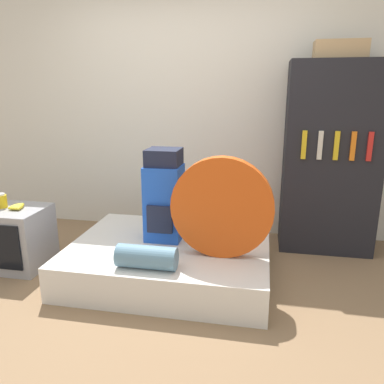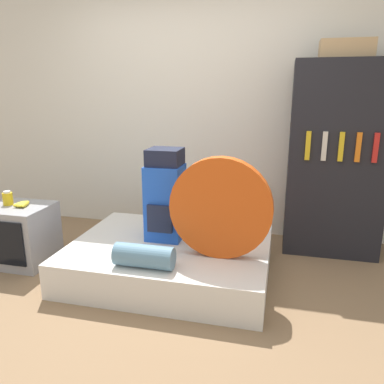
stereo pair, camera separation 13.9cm
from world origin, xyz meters
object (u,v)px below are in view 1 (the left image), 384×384
at_px(cardboard_box, 340,50).
at_px(sleeping_roll, 147,257).
at_px(television, 15,238).
at_px(backpack, 164,196).
at_px(tent_bag, 222,208).
at_px(bookshelf, 330,159).
at_px(canister, 2,201).

bearing_deg(cardboard_box, sleeping_roll, -136.62).
relative_size(sleeping_roll, television, 0.79).
bearing_deg(sleeping_roll, backpack, 91.91).
height_order(tent_bag, television, tent_bag).
height_order(television, cardboard_box, cardboard_box).
height_order(tent_bag, cardboard_box, cardboard_box).
bearing_deg(sleeping_roll, bookshelf, 43.19).
xyz_separation_m(tent_bag, sleeping_roll, (-0.49, -0.31, -0.30)).
distance_m(backpack, canister, 1.41).
bearing_deg(backpack, television, -170.99).
bearing_deg(backpack, cardboard_box, 27.79).
xyz_separation_m(tent_bag, canister, (-1.91, 0.08, -0.08)).
height_order(tent_bag, sleeping_roll, tent_bag).
height_order(sleeping_roll, cardboard_box, cardboard_box).
xyz_separation_m(television, cardboard_box, (2.71, 0.95, 1.58)).
bearing_deg(canister, bookshelf, 18.23).
bearing_deg(sleeping_roll, tent_bag, 32.03).
distance_m(backpack, tent_bag, 0.58).
height_order(television, bookshelf, bookshelf).
xyz_separation_m(tent_bag, cardboard_box, (0.89, 1.00, 1.18)).
distance_m(backpack, television, 1.37).
distance_m(television, bookshelf, 2.94).
relative_size(sleeping_roll, bookshelf, 0.24).
xyz_separation_m(backpack, sleeping_roll, (0.02, -0.57, -0.29)).
xyz_separation_m(sleeping_roll, cardboard_box, (1.39, 1.31, 1.48)).
bearing_deg(tent_bag, bookshelf, 48.00).
bearing_deg(bookshelf, television, -160.79).
height_order(backpack, bookshelf, bookshelf).
xyz_separation_m(tent_bag, bookshelf, (0.90, 1.00, 0.22)).
bearing_deg(bookshelf, cardboard_box, 170.97).
height_order(sleeping_roll, canister, canister).
xyz_separation_m(television, bookshelf, (2.72, 0.95, 0.62)).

